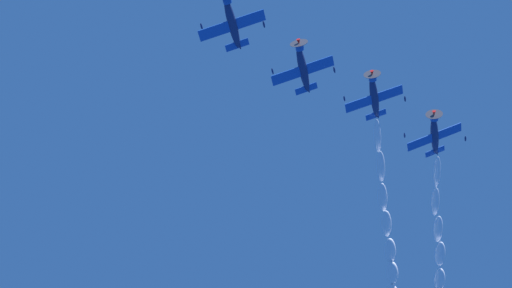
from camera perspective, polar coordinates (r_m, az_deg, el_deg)
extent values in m
ellipsoid|color=navy|center=(84.37, -2.23, 11.15)|extent=(7.54, 1.74, 2.34)
cube|color=#194CB2|center=(84.30, -2.24, 10.95)|extent=(2.20, 9.03, 3.26)
ellipsoid|color=navy|center=(82.52, 0.74, 11.06)|extent=(1.05, 0.37, 0.46)
ellipsoid|color=navy|center=(86.29, -5.09, 10.83)|extent=(1.05, 0.37, 0.46)
cube|color=#194CB2|center=(85.67, -1.76, 9.19)|extent=(1.24, 3.26, 1.27)
cube|color=navy|center=(86.17, -1.62, 9.31)|extent=(1.37, 0.55, 1.36)
ellipsoid|color=#1E232D|center=(84.63, -2.16, 11.48)|extent=(1.80, 1.02, 1.13)
ellipsoid|color=navy|center=(88.49, 4.38, 7.00)|extent=(7.55, 1.63, 2.66)
cylinder|color=#194CB2|center=(87.15, 4.06, 9.01)|extent=(1.26, 1.49, 1.62)
cone|color=red|center=(86.87, 3.99, 9.45)|extent=(0.90, 0.71, 0.82)
cylinder|color=#3F3F47|center=(86.93, 4.01, 9.35)|extent=(0.61, 3.24, 3.20)
cube|color=#194CB2|center=(88.43, 4.37, 6.81)|extent=(2.20, 9.04, 3.23)
ellipsoid|color=navy|center=(87.15, 7.29, 6.84)|extent=(1.05, 0.35, 0.50)
ellipsoid|color=navy|center=(89.92, 1.55, 6.77)|extent=(1.05, 0.35, 0.50)
cube|color=#194CB2|center=(89.93, 4.69, 5.15)|extent=(1.24, 3.25, 1.28)
cube|color=navy|center=(90.44, 4.79, 5.27)|extent=(1.42, 0.53, 1.41)
ellipsoid|color=#1E232D|center=(88.75, 4.43, 7.32)|extent=(1.82, 0.99, 1.19)
ellipsoid|color=navy|center=(95.45, 10.93, 4.32)|extent=(7.54, 1.75, 2.32)
cylinder|color=#194CB2|center=(93.76, 10.77, 6.10)|extent=(1.21, 1.50, 1.58)
cone|color=red|center=(93.41, 10.74, 6.49)|extent=(0.88, 0.72, 0.78)
cylinder|color=#3F3F47|center=(93.49, 10.74, 6.40)|extent=(0.48, 3.23, 3.20)
cube|color=#194CB2|center=(95.41, 10.92, 4.15)|extent=(2.21, 9.09, 3.09)
ellipsoid|color=navy|center=(94.70, 13.68, 4.09)|extent=(1.05, 0.37, 0.46)
ellipsoid|color=navy|center=(96.33, 8.21, 4.19)|extent=(1.05, 0.37, 0.46)
cube|color=#194CB2|center=(97.19, 11.08, 2.69)|extent=(1.24, 3.28, 1.21)
cube|color=navy|center=(97.70, 11.14, 2.83)|extent=(1.37, 0.53, 1.36)
ellipsoid|color=#1E232D|center=(95.67, 10.96, 4.64)|extent=(1.80, 1.02, 1.12)
ellipsoid|color=navy|center=(100.02, 16.26, 0.80)|extent=(7.53, 1.81, 2.15)
cylinder|color=#194CB2|center=(98.06, 16.23, 2.41)|extent=(1.17, 1.53, 1.58)
cone|color=red|center=(97.65, 16.22, 2.76)|extent=(0.86, 0.74, 0.78)
cylinder|color=#3F3F47|center=(97.74, 16.22, 2.68)|extent=(0.40, 3.29, 3.28)
cube|color=#194CB2|center=(100.01, 16.25, 0.63)|extent=(2.20, 8.98, 3.40)
ellipsoid|color=navy|center=(99.60, 18.88, 0.47)|extent=(1.04, 0.38, 0.44)
ellipsoid|color=navy|center=(100.62, 13.64, 0.79)|extent=(1.04, 0.38, 0.44)
cube|color=#194CB2|center=(102.02, 16.29, -0.66)|extent=(1.24, 3.24, 1.31)
cube|color=navy|center=(102.50, 16.33, -0.50)|extent=(1.33, 0.58, 1.32)
ellipsoid|color=#1E232D|center=(100.20, 16.29, 1.11)|extent=(1.78, 1.04, 1.09)
ellipsoid|color=white|center=(99.24, 11.24, 0.69)|extent=(8.15, 1.61, 2.15)
ellipsoid|color=white|center=(102.70, 11.54, -2.07)|extent=(8.20, 1.84, 2.37)
ellipsoid|color=white|center=(106.66, 11.70, -4.89)|extent=(8.24, 2.06, 2.59)
ellipsoid|color=white|center=(110.88, 12.04, -7.27)|extent=(8.29, 2.29, 2.81)
ellipsoid|color=white|center=(115.03, 12.38, -9.66)|extent=(8.34, 2.51, 3.03)
ellipsoid|color=white|center=(118.98, 12.55, -11.64)|extent=(8.38, 2.74, 3.26)
ellipsoid|color=white|center=(104.29, 16.48, -2.50)|extent=(8.15, 1.61, 2.15)
ellipsoid|color=white|center=(108.27, 16.33, -5.18)|extent=(8.20, 1.84, 2.37)
ellipsoid|color=white|center=(112.33, 16.57, -7.59)|extent=(8.24, 2.06, 2.59)
ellipsoid|color=white|center=(116.19, 16.75, -9.77)|extent=(8.29, 2.29, 2.81)
ellipsoid|color=white|center=(120.89, 16.70, -11.98)|extent=(8.34, 2.51, 3.03)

